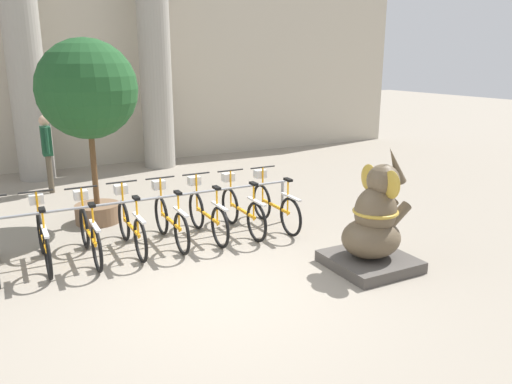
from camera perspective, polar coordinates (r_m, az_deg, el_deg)
name	(u,v)px	position (r m, az deg, el deg)	size (l,w,h in m)	color
ground_plane	(221,288)	(6.56, -4.00, -10.90)	(60.00, 60.00, 0.00)	gray
building_facade	(86,52)	(14.21, -18.88, 14.87)	(20.00, 0.20, 6.00)	#BCB29E
column_left	(26,69)	(13.04, -24.83, 12.69)	(1.03, 1.03, 5.16)	gray
column_right	(155,67)	(13.58, -11.43, 13.80)	(1.03, 1.03, 5.16)	gray
bike_rack	(148,206)	(7.94, -12.20, -1.62)	(4.95, 0.05, 0.77)	gray
bicycle_1	(43,238)	(7.71, -23.15, -4.87)	(0.48, 1.67, 0.99)	black
bicycle_2	(89,233)	(7.70, -18.51, -4.43)	(0.48, 1.67, 0.99)	black
bicycle_3	(131,225)	(7.87, -14.12, -3.68)	(0.48, 1.67, 0.99)	black
bicycle_4	(170,219)	(8.02, -9.80, -3.08)	(0.48, 1.67, 0.99)	black
bicycle_5	(207,214)	(8.21, -5.67, -2.48)	(0.48, 1.67, 0.99)	black
bicycle_6	(242,209)	(8.42, -1.66, -1.96)	(0.48, 1.67, 0.99)	black
bicycle_7	(274,205)	(8.68, 2.11, -1.45)	(0.48, 1.67, 0.99)	black
elephant_statue	(374,228)	(7.15, 13.34, -3.98)	(1.11, 1.11, 1.72)	#4C4742
person_pedestrian	(47,147)	(11.71, -22.78, 4.80)	(0.22, 0.47, 1.69)	brown
potted_tree	(88,95)	(9.04, -18.69, 10.50)	(1.69, 1.69, 3.20)	brown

